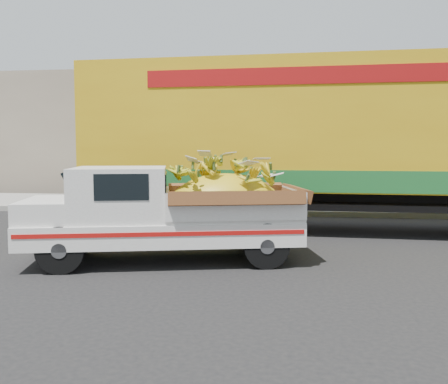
# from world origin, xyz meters

# --- Properties ---
(ground) EXTENTS (100.00, 100.00, 0.00)m
(ground) POSITION_xyz_m (0.00, 0.00, 0.00)
(ground) COLOR black
(ground) RESTS_ON ground
(curb) EXTENTS (60.00, 0.25, 0.15)m
(curb) POSITION_xyz_m (0.00, 6.36, 0.07)
(curb) COLOR gray
(curb) RESTS_ON ground
(sidewalk) EXTENTS (60.00, 4.00, 0.14)m
(sidewalk) POSITION_xyz_m (0.00, 8.46, 0.07)
(sidewalk) COLOR gray
(sidewalk) RESTS_ON ground
(building_left) EXTENTS (18.00, 6.00, 5.00)m
(building_left) POSITION_xyz_m (-8.00, 14.36, 2.50)
(building_left) COLOR gray
(building_left) RESTS_ON ground
(pickup_truck) EXTENTS (4.74, 2.66, 1.57)m
(pickup_truck) POSITION_xyz_m (-1.08, 0.47, 0.84)
(pickup_truck) COLOR black
(pickup_truck) RESTS_ON ground
(semi_trailer) EXTENTS (12.03, 2.96, 3.80)m
(semi_trailer) POSITION_xyz_m (1.90, 3.91, 2.12)
(semi_trailer) COLOR black
(semi_trailer) RESTS_ON ground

